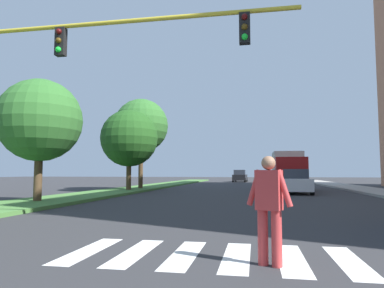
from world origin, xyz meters
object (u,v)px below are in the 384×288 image
at_px(sedan_far_horizon, 240,176).
at_px(sedan_midblock, 295,182).
at_px(sedan_distant, 278,178).
at_px(truck_box_delivery, 288,170).
at_px(tree_mid, 40,121).
at_px(tree_far, 129,138).
at_px(tree_distant, 141,126).
at_px(traffic_light_gantry, 60,67).
at_px(pedestrian_performer, 269,205).

bearing_deg(sedan_far_horizon, sedan_midblock, -79.76).
bearing_deg(sedan_distant, sedan_far_horizon, 110.94).
bearing_deg(truck_box_delivery, tree_mid, -129.03).
height_order(tree_far, truck_box_delivery, tree_far).
relative_size(tree_distant, sedan_midblock, 1.61).
relative_size(sedan_midblock, sedan_far_horizon, 1.00).
height_order(traffic_light_gantry, sedan_midblock, traffic_light_gantry).
xyz_separation_m(tree_distant, pedestrian_performer, (9.34, -21.37, -4.25)).
relative_size(tree_far, truck_box_delivery, 0.95).
bearing_deg(tree_far, traffic_light_gantry, -76.31).
bearing_deg(sedan_distant, tree_distant, -133.63).
xyz_separation_m(pedestrian_performer, sedan_far_horizon, (-2.43, 45.68, -0.13)).
xyz_separation_m(tree_far, pedestrian_performer, (9.37, -18.75, -2.99)).
bearing_deg(truck_box_delivery, tree_far, -156.32).
height_order(tree_mid, sedan_midblock, tree_mid).
bearing_deg(sedan_midblock, sedan_distant, 90.76).
distance_m(tree_mid, sedan_midblock, 16.23).
distance_m(tree_far, sedan_midblock, 12.21).
distance_m(tree_distant, sedan_distant, 17.34).
distance_m(tree_far, pedestrian_performer, 21.18).
xyz_separation_m(tree_distant, sedan_midblock, (11.77, -2.55, -4.43)).
height_order(tree_mid, pedestrian_performer, tree_mid).
distance_m(tree_mid, pedestrian_performer, 13.49).
bearing_deg(truck_box_delivery, sedan_far_horizon, 102.64).
distance_m(sedan_distant, truck_box_delivery, 9.61).
bearing_deg(pedestrian_performer, sedan_far_horizon, 93.04).
bearing_deg(pedestrian_performer, tree_far, 116.54).
bearing_deg(traffic_light_gantry, sedan_far_horizon, 85.78).
xyz_separation_m(sedan_distant, sedan_far_horizon, (-4.66, 12.18, 0.04)).
distance_m(sedan_midblock, sedan_far_horizon, 27.30).
bearing_deg(tree_distant, sedan_midblock, -12.24).
height_order(traffic_light_gantry, pedestrian_performer, traffic_light_gantry).
height_order(tree_far, tree_distant, tree_distant).
bearing_deg(sedan_midblock, tree_far, -179.71).
xyz_separation_m(tree_distant, sedan_far_horizon, (6.91, 24.32, -4.38)).
xyz_separation_m(traffic_light_gantry, sedan_midblock, (7.99, 15.68, -3.62)).
xyz_separation_m(tree_distant, truck_box_delivery, (11.79, 2.57, -3.55)).
distance_m(pedestrian_performer, sedan_distant, 33.58).
bearing_deg(tree_mid, truck_box_delivery, 50.97).
relative_size(tree_distant, traffic_light_gantry, 0.77).
bearing_deg(sedan_midblock, sedan_far_horizon, 100.24).
bearing_deg(traffic_light_gantry, tree_far, 103.69).
relative_size(tree_distant, sedan_far_horizon, 1.61).
relative_size(tree_mid, tree_distant, 0.77).
bearing_deg(tree_far, sedan_far_horizon, 75.55).
bearing_deg(sedan_far_horizon, tree_mid, -101.43).
bearing_deg(tree_distant, tree_far, -90.64).
distance_m(tree_far, truck_box_delivery, 13.10).
distance_m(traffic_light_gantry, sedan_midblock, 17.97).
distance_m(tree_mid, sedan_far_horizon, 37.85).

